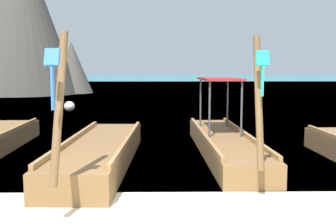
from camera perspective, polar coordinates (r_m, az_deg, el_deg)
ground at (r=5.73m, az=0.47°, el=-15.71°), size 120.00×120.00×0.00m
sea_water at (r=66.69m, az=-0.67°, el=4.52°), size 120.00×120.00×0.00m
longtail_boat_blue_ribbon at (r=8.95m, az=-9.86°, el=-5.81°), size 1.50×6.25×2.72m
longtail_boat_turquoise_ribbon at (r=9.97m, az=8.14°, el=-4.33°), size 1.29×6.47×2.72m
karst_rock at (r=35.84m, az=-20.18°, el=12.96°), size 10.19×9.12×13.86m
mooring_buoy_near at (r=20.13m, az=-14.15°, el=0.79°), size 0.52×0.52×0.52m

